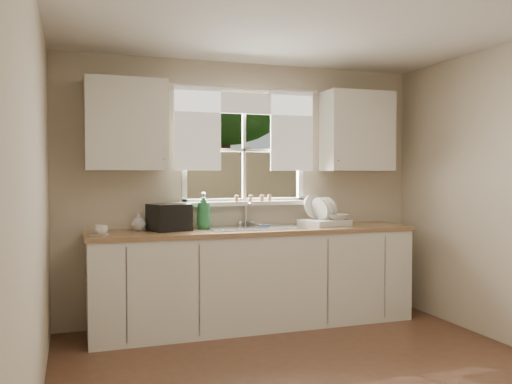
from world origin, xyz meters
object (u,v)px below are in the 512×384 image
object	(u,v)px
dish_rack	(324,219)
cup	(101,230)
soap_bottle_a	(204,210)
black_appliance	(169,217)

from	to	relation	value
dish_rack	cup	world-z (taller)	dish_rack
dish_rack	soap_bottle_a	distance (m)	1.20
dish_rack	cup	distance (m)	2.12
soap_bottle_a	black_appliance	xyz separation A→B (m)	(-0.33, -0.06, -0.05)
dish_rack	cup	xyz separation A→B (m)	(-2.12, -0.18, -0.02)
cup	dish_rack	bearing A→B (deg)	20.19
soap_bottle_a	cup	distance (m)	0.96
dish_rack	cup	bearing A→B (deg)	-175.27
soap_bottle_a	black_appliance	bearing A→B (deg)	-159.47
soap_bottle_a	black_appliance	world-z (taller)	soap_bottle_a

